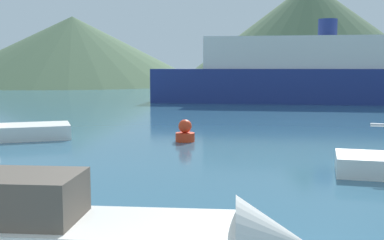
% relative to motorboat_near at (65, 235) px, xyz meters
% --- Properties ---
extents(motorboat_near, '(8.35, 2.41, 1.90)m').
position_rel_motorboat_near_xyz_m(motorboat_near, '(0.00, 0.00, 0.00)').
color(motorboat_near, white).
rests_on(motorboat_near, ground_plane).
extents(ferry_distant, '(31.37, 7.87, 7.47)m').
position_rel_motorboat_near_xyz_m(ferry_distant, '(7.42, 38.13, 2.15)').
color(ferry_distant, navy).
rests_on(ferry_distant, ground_plane).
extents(buoy_marker, '(0.82, 0.82, 0.94)m').
position_rel_motorboat_near_xyz_m(buoy_marker, '(-0.59, 12.93, -0.05)').
color(buoy_marker, red).
rests_on(buoy_marker, ground_plane).
extents(hill_west, '(50.62, 50.62, 12.74)m').
position_rel_motorboat_near_xyz_m(hill_west, '(-35.55, 79.22, 5.94)').
color(hill_west, '#4C6647').
rests_on(hill_west, ground_plane).
extents(hill_central, '(43.17, 43.17, 16.27)m').
position_rel_motorboat_near_xyz_m(hill_central, '(7.48, 70.32, 7.70)').
color(hill_central, '#4C6647').
rests_on(hill_central, ground_plane).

